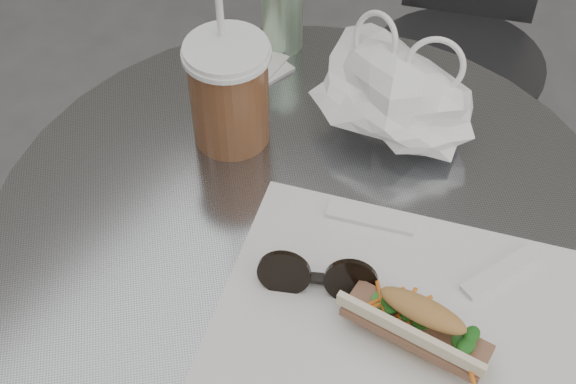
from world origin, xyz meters
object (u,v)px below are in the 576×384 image
Objects in this scene: iced_coffee at (229,91)px; sunglasses at (318,278)px; drink_can at (283,14)px; banh_mi at (418,326)px; chair_far at (451,94)px; cafe_table at (306,347)px.

sunglasses is (0.23, -0.13, -0.05)m from iced_coffee.
drink_can is (-0.28, 0.32, 0.03)m from sunglasses.
chair_far is at bearing 107.65° from banh_mi.
iced_coffee is (-0.34, 0.13, 0.04)m from banh_mi.
cafe_table is 1.14× the size of chair_far.
cafe_table is at bearing -48.31° from drink_can.
banh_mi reaches higher than chair_far.
sunglasses reaches higher than cafe_table.
iced_coffee is (-0.17, 0.06, 0.35)m from cafe_table.
drink_can reaches higher than sunglasses.
banh_mi is (0.18, -0.06, 0.31)m from cafe_table.
iced_coffee is at bearing 155.42° from banh_mi.
banh_mi is at bearing 89.40° from chair_far.
chair_far is 3.46× the size of banh_mi.
cafe_table is 0.36m from banh_mi.
drink_can reaches higher than cafe_table.
banh_mi is at bearing -38.22° from drink_can.
cafe_table reaches higher than chair_far.
chair_far is 0.88m from iced_coffee.
sunglasses is at bearing -50.11° from cafe_table.
iced_coffee reaches higher than chair_far.
cafe_table is 0.39m from iced_coffee.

